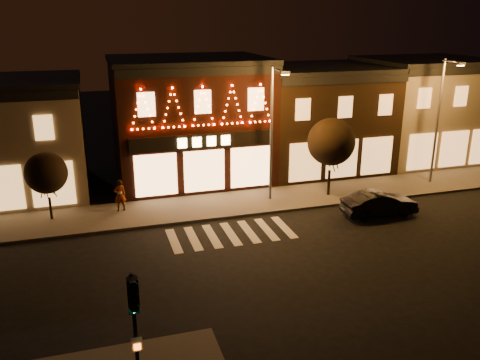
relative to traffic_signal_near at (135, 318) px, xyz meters
name	(u,v)px	position (x,y,z in m)	size (l,w,h in m)	color
ground	(255,269)	(5.85, 7.25, -3.17)	(120.00, 120.00, 0.00)	black
sidewalk_far	(244,203)	(7.85, 15.25, -3.10)	(44.00, 4.00, 0.15)	#47423D
building_pulp	(190,119)	(5.85, 21.22, 0.99)	(10.20, 8.34, 8.30)	black
building_right_a	(317,117)	(15.35, 21.24, 0.59)	(9.20, 8.28, 7.50)	black
building_right_b	(423,109)	(24.35, 21.24, 0.74)	(9.20, 8.28, 7.80)	#806E5B
traffic_signal_near	(135,318)	(0.00, 0.00, 0.00)	(0.30, 0.44, 4.29)	black
streetlamp_mid	(273,125)	(9.55, 15.06, 1.64)	(0.52, 1.82, 7.96)	#59595E
streetlamp_right	(441,112)	(21.04, 14.98, 1.76)	(0.53, 1.87, 8.15)	#59595E
tree_left	(46,173)	(-3.19, 15.77, -0.37)	(2.27, 2.27, 3.80)	black
tree_right	(331,142)	(13.28, 14.88, 0.38)	(2.91, 2.91, 4.87)	black
dark_sedan	(379,204)	(14.65, 11.25, -2.47)	(1.50, 4.30, 1.42)	black
pedestrian	(120,195)	(0.58, 15.93, -2.09)	(0.69, 0.45, 1.88)	gray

